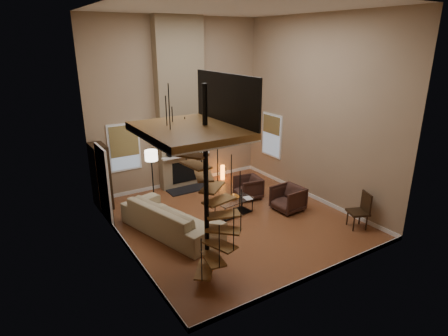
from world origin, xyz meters
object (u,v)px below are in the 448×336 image
hutch (101,176)px  floor_lamp (151,160)px  sofa (170,218)px  coffee_table (234,205)px  side_chair (361,209)px  armchair_far (290,198)px  accent_lamp (223,172)px  armchair_near (250,187)px

hutch → floor_lamp: 1.58m
sofa → floor_lamp: (0.30, 1.90, 1.02)m
sofa → coffee_table: 1.98m
sofa → side_chair: bearing=-135.5°
sofa → coffee_table: (1.98, -0.01, -0.11)m
armchair_far → accent_lamp: size_ratio=1.53×
armchair_far → side_chair: side_chair is taller
armchair_far → floor_lamp: floor_lamp is taller
hutch → floor_lamp: size_ratio=1.14×
side_chair → accent_lamp: bearing=103.3°
armchair_far → accent_lamp: bearing=-176.7°
hutch → accent_lamp: size_ratio=3.61×
hutch → sofa: bearing=-67.5°
sofa → armchair_near: (3.07, 0.72, -0.04)m
sofa → coffee_table: size_ratio=2.48×
hutch → accent_lamp: 4.33m
armchair_far → coffee_table: size_ratio=0.70×
accent_lamp → side_chair: (1.19, -5.06, 0.28)m
hutch → sofa: hutch is taller
armchair_far → accent_lamp: (-0.35, 3.21, -0.10)m
armchair_near → armchair_far: size_ratio=0.93×
armchair_near → side_chair: side_chair is taller
floor_lamp → side_chair: floor_lamp is taller
armchair_near → accent_lamp: 1.89m
armchair_near → coffee_table: bearing=-47.4°
coffee_table → side_chair: (2.43, -2.44, 0.24)m
hutch → floor_lamp: hutch is taller
accent_lamp → sofa: bearing=-141.0°
hutch → coffee_table: (3.04, -2.57, -0.67)m
coffee_table → armchair_near: bearing=33.8°
armchair_far → coffee_table: 1.69m
hutch → armchair_far: (4.62, -3.17, -0.60)m
sofa → side_chair: 5.04m
armchair_far → hutch: bearing=-127.3°
armchair_near → accent_lamp: bearing=-175.3°
accent_lamp → side_chair: 5.20m
side_chair → coffee_table: bearing=134.8°
floor_lamp → accent_lamp: floor_lamp is taller
armchair_far → coffee_table: bearing=-113.6°
accent_lamp → hutch: bearing=-179.4°
armchair_near → accent_lamp: (0.14, 1.88, -0.10)m
sofa → armchair_near: sofa is taller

